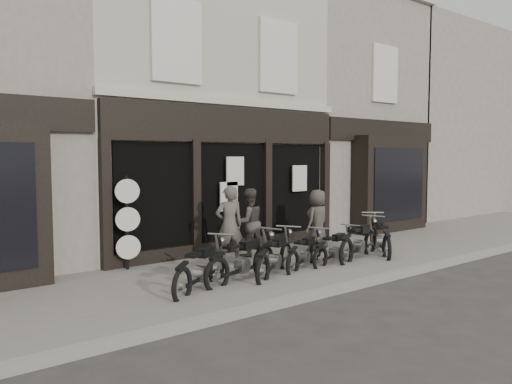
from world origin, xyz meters
TOP-DOWN VIEW (x-y plane):
  - ground_plane at (0.00, 0.00)m, footprint 90.00×90.00m
  - pavement at (0.00, 0.90)m, footprint 30.00×4.20m
  - kerb at (0.00, -1.25)m, footprint 30.00×0.25m
  - central_building at (0.00, 5.95)m, footprint 7.30×6.22m
  - neighbour_right at (6.35, 5.90)m, footprint 5.60×6.73m
  - filler_right at (14.50, 6.00)m, footprint 11.00×6.00m
  - motorcycle_0 at (-2.60, 0.31)m, footprint 1.93×1.39m
  - motorcycle_1 at (-1.59, 0.33)m, footprint 2.20×0.91m
  - motorcycle_2 at (-0.75, 0.29)m, footprint 1.96×1.35m
  - motorcycle_3 at (0.22, 0.39)m, footprint 1.81×1.02m
  - motorcycle_4 at (1.12, 0.32)m, footprint 1.91×0.79m
  - motorcycle_5 at (2.00, 0.30)m, footprint 2.18×1.03m
  - motorcycle_6 at (2.94, 0.41)m, footprint 1.66×1.88m
  - man_left at (-0.96, 1.71)m, footprint 0.76×0.60m
  - man_centre at (-0.04, 2.17)m, footprint 0.90×0.75m
  - man_right at (1.78, 1.54)m, footprint 0.90×0.69m
  - advert_sign_post at (-3.07, 2.62)m, footprint 0.53×0.35m

SIDE VIEW (x-z plane):
  - ground_plane at x=0.00m, z-range 0.00..0.00m
  - pavement at x=0.00m, z-range 0.00..0.12m
  - kerb at x=0.00m, z-range 0.00..0.13m
  - motorcycle_3 at x=0.22m, z-range -0.10..0.83m
  - motorcycle_4 at x=1.12m, z-range -0.10..0.84m
  - motorcycle_0 at x=-2.60m, z-range -0.11..0.93m
  - motorcycle_2 at x=-0.75m, z-range -0.11..0.93m
  - motorcycle_1 at x=-1.59m, z-range -0.11..0.97m
  - motorcycle_6 at x=2.94m, z-range -0.11..0.97m
  - motorcycle_5 at x=2.00m, z-range -0.11..0.97m
  - man_right at x=1.78m, z-range 0.12..1.76m
  - man_centre at x=-0.04m, z-range 0.12..1.83m
  - man_left at x=-0.96m, z-range 0.12..1.95m
  - advert_sign_post at x=-3.07m, z-range -0.03..2.18m
  - neighbour_right at x=6.35m, z-range -0.13..8.21m
  - central_building at x=0.00m, z-range -0.09..8.25m
  - filler_right at x=14.50m, z-range 0.00..8.20m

